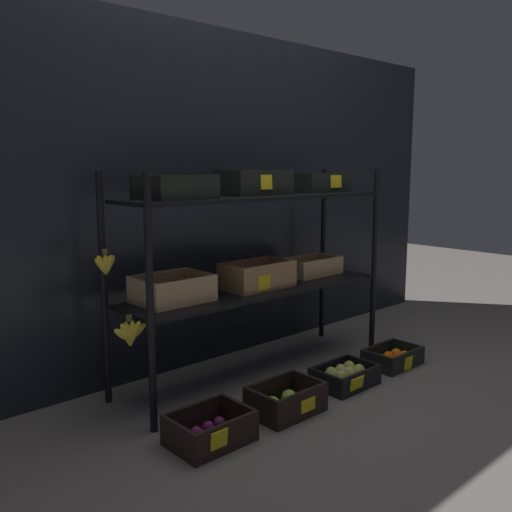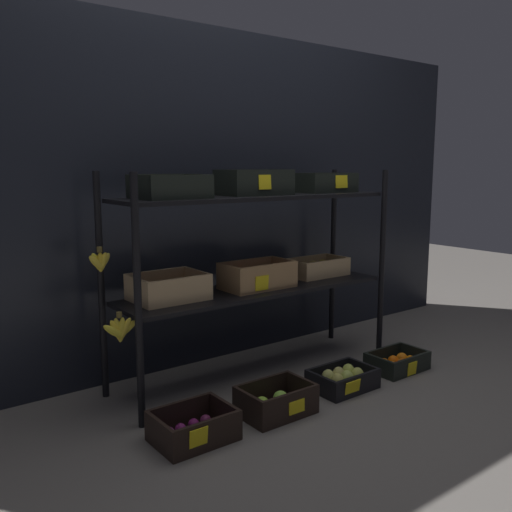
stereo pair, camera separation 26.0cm
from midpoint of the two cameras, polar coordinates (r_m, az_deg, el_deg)
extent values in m
plane|color=#605B56|center=(3.04, 2.50, -11.99)|extent=(10.00, 10.00, 0.00)
cube|color=black|center=(3.15, -2.02, 5.96)|extent=(3.92, 0.12, 1.84)
cylinder|color=black|center=(2.31, -8.93, -4.93)|extent=(0.03, 0.03, 1.08)
cylinder|color=black|center=(3.29, 15.08, -0.87)|extent=(0.03, 0.03, 1.08)
cylinder|color=black|center=(2.65, -13.00, -3.18)|extent=(0.03, 0.03, 1.08)
cylinder|color=black|center=(3.54, 10.02, 0.01)|extent=(0.03, 0.03, 1.08)
cube|color=black|center=(2.90, 2.57, -3.52)|extent=(1.49, 0.36, 0.02)
cube|color=black|center=(2.83, 2.64, 6.08)|extent=(1.49, 0.36, 0.02)
cube|color=tan|center=(2.66, -6.24, -4.39)|extent=(0.34, 0.26, 0.01)
cube|color=tan|center=(2.55, -4.86, -3.54)|extent=(0.34, 0.02, 0.11)
cube|color=tan|center=(2.75, -7.57, -2.63)|extent=(0.34, 0.02, 0.11)
cube|color=tan|center=(2.57, -9.36, -3.51)|extent=(0.02, 0.23, 0.11)
cube|color=tan|center=(2.73, -3.36, -2.65)|extent=(0.02, 0.23, 0.11)
sphere|color=orange|center=(2.59, -6.94, -3.80)|extent=(0.07, 0.07, 0.07)
sphere|color=orange|center=(2.65, -4.76, -3.48)|extent=(0.07, 0.07, 0.07)
sphere|color=orange|center=(2.65, -7.70, -3.51)|extent=(0.07, 0.07, 0.07)
sphere|color=orange|center=(2.71, -5.50, -3.19)|extent=(0.07, 0.07, 0.07)
cube|color=#A87F51|center=(2.90, 2.71, -3.20)|extent=(0.37, 0.21, 0.01)
cube|color=#A87F51|center=(2.81, 4.02, -2.17)|extent=(0.37, 0.02, 0.13)
cube|color=#A87F51|center=(2.96, 1.49, -1.57)|extent=(0.37, 0.02, 0.13)
cube|color=#A87F51|center=(2.78, -0.11, -2.29)|extent=(0.02, 0.18, 0.13)
cube|color=#A87F51|center=(3.00, 5.34, -1.46)|extent=(0.02, 0.18, 0.13)
sphere|color=orange|center=(2.81, 1.44, -2.87)|extent=(0.06, 0.06, 0.06)
sphere|color=orange|center=(2.85, 2.58, -2.70)|extent=(0.06, 0.06, 0.06)
sphere|color=orange|center=(2.89, 3.63, -2.54)|extent=(0.06, 0.06, 0.06)
sphere|color=orange|center=(2.94, 4.76, -2.34)|extent=(0.06, 0.06, 0.06)
sphere|color=orange|center=(2.85, 0.66, -2.68)|extent=(0.06, 0.06, 0.06)
sphere|color=orange|center=(2.89, 1.78, -2.50)|extent=(0.06, 0.06, 0.06)
sphere|color=orange|center=(2.94, 2.85, -2.31)|extent=(0.06, 0.06, 0.06)
sphere|color=orange|center=(2.98, 4.00, -2.16)|extent=(0.06, 0.06, 0.06)
cube|color=yellow|center=(2.78, 3.30, -2.83)|extent=(0.08, 0.01, 0.08)
cube|color=tan|center=(3.26, 8.57, -1.91)|extent=(0.35, 0.20, 0.01)
cube|color=tan|center=(3.18, 9.80, -1.26)|extent=(0.35, 0.02, 0.09)
cube|color=tan|center=(3.31, 7.43, -0.80)|extent=(0.35, 0.02, 0.09)
cube|color=tan|center=(3.13, 6.48, -1.36)|extent=(0.02, 0.17, 0.09)
cube|color=tan|center=(3.37, 10.56, -0.71)|extent=(0.02, 0.17, 0.09)
sphere|color=#DFBE4C|center=(3.18, 8.02, -1.42)|extent=(0.07, 0.07, 0.07)
sphere|color=#D2BF58|center=(3.23, 8.96, -1.26)|extent=(0.07, 0.07, 0.07)
sphere|color=gold|center=(3.29, 9.79, -1.09)|extent=(0.07, 0.07, 0.07)
sphere|color=#CEC44B|center=(3.21, 7.24, -1.29)|extent=(0.07, 0.07, 0.07)
sphere|color=#DEBC58|center=(3.27, 8.24, -1.11)|extent=(0.07, 0.07, 0.07)
sphere|color=gold|center=(3.32, 9.16, -0.97)|extent=(0.07, 0.07, 0.07)
cube|color=black|center=(2.55, -5.98, 6.04)|extent=(0.31, 0.26, 0.01)
cube|color=black|center=(2.44, -4.51, 7.21)|extent=(0.31, 0.02, 0.10)
cube|color=black|center=(2.65, -7.37, 7.32)|extent=(0.31, 0.02, 0.10)
cube|color=black|center=(2.47, -8.98, 7.15)|extent=(0.02, 0.23, 0.10)
cube|color=black|center=(2.63, -3.19, 7.36)|extent=(0.02, 0.23, 0.10)
ellipsoid|color=yellow|center=(2.47, -7.00, 6.97)|extent=(0.06, 0.06, 0.08)
ellipsoid|color=yellow|center=(2.51, -5.46, 7.04)|extent=(0.06, 0.06, 0.08)
ellipsoid|color=yellow|center=(2.55, -4.08, 7.08)|extent=(0.06, 0.06, 0.08)
ellipsoid|color=yellow|center=(2.55, -7.91, 7.02)|extent=(0.06, 0.06, 0.08)
ellipsoid|color=yellow|center=(2.58, -6.44, 7.08)|extent=(0.06, 0.06, 0.08)
ellipsoid|color=yellow|center=(2.63, -5.09, 7.13)|extent=(0.06, 0.06, 0.08)
cube|color=black|center=(2.84, 2.44, 6.42)|extent=(0.37, 0.21, 0.01)
cube|color=black|center=(2.77, 3.77, 7.66)|extent=(0.37, 0.02, 0.12)
cube|color=black|center=(2.92, 1.20, 7.76)|extent=(0.37, 0.02, 0.12)
cube|color=black|center=(2.73, -0.40, 7.66)|extent=(0.02, 0.18, 0.12)
cube|color=black|center=(2.96, 5.08, 7.75)|extent=(0.02, 0.18, 0.12)
sphere|color=red|center=(2.77, 1.47, 7.21)|extent=(0.07, 0.07, 0.07)
sphere|color=red|center=(2.82, 2.86, 7.24)|extent=(0.07, 0.07, 0.07)
sphere|color=red|center=(2.88, 4.17, 7.27)|extent=(0.07, 0.07, 0.07)
sphere|color=red|center=(2.80, 0.76, 7.24)|extent=(0.07, 0.07, 0.07)
sphere|color=red|center=(2.87, 2.14, 7.28)|extent=(0.07, 0.07, 0.07)
sphere|color=red|center=(2.92, 3.46, 7.31)|extent=(0.07, 0.07, 0.07)
cube|color=yellow|center=(2.75, 3.65, 7.60)|extent=(0.08, 0.01, 0.07)
cube|color=black|center=(3.19, 9.31, 6.61)|extent=(0.34, 0.22, 0.01)
cube|color=black|center=(3.12, 10.71, 7.51)|extent=(0.34, 0.02, 0.10)
cube|color=black|center=(3.26, 8.02, 7.65)|extent=(0.34, 0.02, 0.10)
cube|color=black|center=(3.07, 7.24, 7.57)|extent=(0.02, 0.19, 0.10)
cube|color=black|center=(3.30, 11.29, 7.59)|extent=(0.02, 0.19, 0.10)
ellipsoid|color=brown|center=(3.10, 8.59, 7.29)|extent=(0.05, 0.05, 0.07)
ellipsoid|color=brown|center=(3.14, 9.41, 7.30)|extent=(0.05, 0.05, 0.07)
ellipsoid|color=brown|center=(3.18, 10.20, 7.30)|extent=(0.05, 0.05, 0.07)
ellipsoid|color=brown|center=(3.23, 10.89, 7.31)|extent=(0.05, 0.05, 0.07)
ellipsoid|color=brown|center=(3.14, 7.65, 7.34)|extent=(0.05, 0.05, 0.07)
ellipsoid|color=brown|center=(3.19, 8.50, 7.35)|extent=(0.05, 0.05, 0.07)
ellipsoid|color=brown|center=(3.23, 9.35, 7.35)|extent=(0.05, 0.05, 0.07)
ellipsoid|color=brown|center=(3.28, 10.07, 7.36)|extent=(0.05, 0.05, 0.07)
cube|color=yellow|center=(3.13, 11.19, 7.53)|extent=(0.09, 0.01, 0.07)
cylinder|color=brown|center=(2.40, -10.93, -6.00)|extent=(0.02, 0.02, 0.02)
ellipsoid|color=yellow|center=(2.39, -11.44, -7.68)|extent=(0.11, 0.03, 0.09)
ellipsoid|color=yellow|center=(2.40, -11.20, -7.60)|extent=(0.08, 0.03, 0.11)
ellipsoid|color=yellow|center=(2.41, -11.06, -7.52)|extent=(0.05, 0.03, 0.11)
ellipsoid|color=yellow|center=(2.41, -10.71, -7.53)|extent=(0.05, 0.03, 0.11)
ellipsoid|color=gold|center=(2.42, -10.40, -7.49)|extent=(0.08, 0.03, 0.11)
ellipsoid|color=yellow|center=(2.42, -10.17, -7.42)|extent=(0.11, 0.03, 0.09)
cylinder|color=brown|center=(2.51, -13.01, 0.63)|extent=(0.02, 0.02, 0.02)
ellipsoid|color=yellow|center=(2.50, -13.31, -0.72)|extent=(0.08, 0.03, 0.09)
ellipsoid|color=yellow|center=(2.52, -13.30, -0.63)|extent=(0.07, 0.03, 0.09)
ellipsoid|color=yellow|center=(2.52, -12.93, -0.65)|extent=(0.03, 0.03, 0.09)
ellipsoid|color=yellow|center=(2.52, -12.69, -0.63)|extent=(0.06, 0.03, 0.09)
ellipsoid|color=yellow|center=(2.53, -12.61, -0.59)|extent=(0.08, 0.03, 0.09)
cube|color=black|center=(2.36, -3.16, -18.33)|extent=(0.32, 0.24, 0.01)
cube|color=black|center=(2.25, -1.51, -17.96)|extent=(0.32, 0.02, 0.11)
cube|color=black|center=(2.42, -4.70, -15.99)|extent=(0.32, 0.02, 0.11)
cube|color=black|center=(2.26, -6.52, -17.90)|extent=(0.02, 0.21, 0.11)
cube|color=black|center=(2.41, -0.07, -16.01)|extent=(0.02, 0.21, 0.11)
sphere|color=#5E284D|center=(2.27, -4.35, -18.76)|extent=(0.05, 0.05, 0.05)
sphere|color=#55194B|center=(2.30, -3.06, -18.35)|extent=(0.05, 0.05, 0.05)
sphere|color=#6A1B58|center=(2.33, -1.67, -17.96)|extent=(0.05, 0.05, 0.05)
sphere|color=#642645|center=(2.36, -0.61, -17.58)|extent=(0.05, 0.05, 0.05)
sphere|color=#5B2055|center=(2.31, -5.17, -18.25)|extent=(0.05, 0.05, 0.05)
sphere|color=#562F4A|center=(2.34, -3.81, -17.85)|extent=(0.05, 0.05, 0.05)
sphere|color=#591A5A|center=(2.36, -2.60, -17.51)|extent=(0.05, 0.05, 0.05)
sphere|color=#5E1D4B|center=(2.39, -1.27, -17.14)|extent=(0.05, 0.05, 0.05)
sphere|color=#651F5D|center=(2.35, -5.70, -17.76)|extent=(0.05, 0.05, 0.05)
sphere|color=#6B1958|center=(2.37, -4.54, -17.43)|extent=(0.05, 0.05, 0.05)
sphere|color=#6B1855|center=(2.41, -3.26, -17.00)|extent=(0.05, 0.05, 0.05)
sphere|color=#632047|center=(2.44, -2.06, -16.63)|extent=(0.05, 0.05, 0.05)
cube|color=yellow|center=(2.22, -2.44, -18.25)|extent=(0.08, 0.01, 0.08)
cube|color=black|center=(2.59, 5.05, -15.81)|extent=(0.32, 0.22, 0.01)
cube|color=black|center=(2.49, 6.72, -15.17)|extent=(0.32, 0.02, 0.12)
cube|color=black|center=(2.63, 3.53, -13.76)|extent=(0.32, 0.02, 0.12)
cube|color=black|center=(2.47, 2.33, -15.36)|extent=(0.02, 0.19, 0.12)
cube|color=black|center=(2.66, 7.61, -13.58)|extent=(0.02, 0.19, 0.12)
sphere|color=#90B345|center=(2.51, 4.72, -15.51)|extent=(0.07, 0.07, 0.07)
sphere|color=#80BA36|center=(2.58, 6.31, -14.84)|extent=(0.07, 0.07, 0.07)
sphere|color=#8EC534|center=(2.55, 3.63, -15.10)|extent=(0.07, 0.07, 0.07)
sphere|color=#89C841|center=(2.62, 5.49, -14.47)|extent=(0.07, 0.07, 0.07)
cube|color=yellow|center=(2.50, 7.32, -15.22)|extent=(0.09, 0.00, 0.06)
cube|color=black|center=(2.89, 11.53, -13.16)|extent=(0.32, 0.22, 0.01)
cube|color=black|center=(2.81, 13.17, -12.77)|extent=(0.32, 0.02, 0.09)
cube|color=black|center=(2.94, 10.02, -11.69)|extent=(0.32, 0.02, 0.09)
cube|color=black|center=(2.77, 9.45, -13.00)|extent=(0.02, 0.19, 0.09)
cube|color=black|center=(2.98, 13.51, -11.49)|extent=(0.02, 0.19, 0.09)
ellipsoid|color=#BBB550|center=(2.81, 11.09, -12.72)|extent=(0.07, 0.07, 0.09)
ellipsoid|color=#B2C455|center=(2.85, 12.02, -12.37)|extent=(0.07, 0.07, 0.09)
ellipsoid|color=#B9BF4F|center=(2.90, 13.01, -12.04)|extent=(0.07, 0.07, 0.09)
ellipsoid|color=#BABC5B|center=(2.85, 10.11, -12.36)|extent=(0.07, 0.07, 0.09)
ellipsoid|color=tan|center=(2.89, 11.13, -12.06)|extent=(0.07, 0.07, 0.09)
ellipsoid|color=#B3C34D|center=(2.94, 12.05, -11.71)|extent=(0.07, 0.07, 0.09)
cube|color=yellow|center=(2.77, 12.67, -13.11)|extent=(0.10, 0.01, 0.07)
cube|color=black|center=(3.21, 16.62, -11.09)|extent=(0.32, 0.21, 0.01)
cube|color=black|center=(3.14, 18.13, -10.66)|extent=(0.32, 0.02, 0.09)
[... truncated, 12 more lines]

